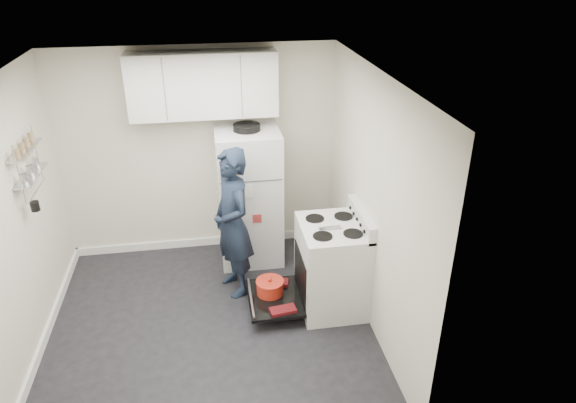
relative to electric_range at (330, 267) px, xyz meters
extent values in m
cube|color=black|center=(-1.26, -0.15, -0.47)|extent=(3.20, 3.20, 0.01)
cube|color=white|center=(-1.26, -0.15, 2.03)|extent=(3.20, 3.20, 0.01)
cube|color=beige|center=(-1.26, 1.45, 0.78)|extent=(3.20, 0.01, 2.50)
cube|color=beige|center=(-1.26, -1.75, 0.78)|extent=(3.20, 0.01, 2.50)
cube|color=beige|center=(-2.86, -0.15, 0.78)|extent=(0.01, 3.20, 2.50)
cube|color=beige|center=(0.34, -0.15, 0.78)|extent=(0.01, 3.20, 2.50)
cube|color=white|center=(-2.85, -0.15, -0.42)|extent=(0.03, 3.20, 0.10)
cube|color=white|center=(-1.26, 1.44, -0.42)|extent=(3.20, 0.03, 0.10)
cube|color=silver|center=(0.01, 0.00, -0.01)|extent=(0.65, 0.76, 0.92)
cube|color=black|center=(-0.06, 0.00, -0.07)|extent=(0.53, 0.60, 0.52)
cube|color=orange|center=(0.21, 0.00, -0.07)|extent=(0.02, 0.56, 0.46)
cylinder|color=black|center=(-0.01, 0.00, -0.25)|extent=(0.34, 0.34, 0.02)
cube|color=silver|center=(0.30, 0.00, 0.54)|extent=(0.08, 0.76, 0.18)
cube|color=silver|center=(0.01, 0.00, 0.47)|extent=(0.65, 0.76, 0.03)
cube|color=#B2B2B7|center=(-0.04, -0.05, 0.50)|extent=(0.22, 0.03, 0.01)
cube|color=black|center=(-0.59, 0.00, -0.32)|extent=(0.55, 0.70, 0.03)
cylinder|color=#B2B2B7|center=(-0.83, 0.00, -0.29)|extent=(0.02, 0.66, 0.02)
cylinder|color=red|center=(-0.63, 0.07, -0.24)|extent=(0.28, 0.28, 0.13)
cylinder|color=red|center=(-0.63, 0.07, -0.16)|extent=(0.29, 0.29, 0.02)
sphere|color=red|center=(-0.63, 0.07, -0.14)|extent=(0.04, 0.04, 0.04)
cube|color=maroon|center=(-0.54, -0.25, -0.29)|extent=(0.28, 0.17, 0.04)
cube|color=maroon|center=(-0.54, 0.22, -0.29)|extent=(0.28, 0.18, 0.04)
cube|color=silver|center=(-0.72, 1.10, 0.34)|extent=(0.72, 0.70, 1.62)
cube|color=#4C4C4C|center=(-0.72, 0.75, 0.69)|extent=(0.68, 0.01, 0.01)
cube|color=#B2B2B7|center=(-1.00, 0.73, 0.81)|extent=(0.03, 0.03, 0.20)
cube|color=#B2B2B7|center=(-1.00, 0.73, 0.39)|extent=(0.03, 0.03, 0.55)
cylinder|color=black|center=(-0.72, 1.10, 1.19)|extent=(0.30, 0.30, 0.07)
cube|color=white|center=(-0.77, 0.74, 0.58)|extent=(0.12, 0.01, 0.16)
cube|color=gold|center=(-0.87, 0.74, 0.81)|extent=(0.06, 0.01, 0.06)
cube|color=#AF3332|center=(-0.67, 0.74, 0.23)|extent=(0.10, 0.01, 0.10)
cube|color=silver|center=(-1.16, 1.28, 1.63)|extent=(1.60, 0.33, 0.70)
cube|color=#B2B2B7|center=(-2.78, 0.35, 1.33)|extent=(0.14, 0.60, 0.02)
cube|color=#B2B2B7|center=(-2.78, 0.35, 1.08)|extent=(0.14, 0.60, 0.02)
cylinder|color=black|center=(-2.75, 0.17, 0.85)|extent=(0.08, 0.08, 0.09)
imported|color=#161F31|center=(-0.96, 0.44, 0.36)|extent=(0.57, 0.70, 1.66)
camera|label=1|loc=(-1.16, -4.30, 2.98)|focal=32.00mm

